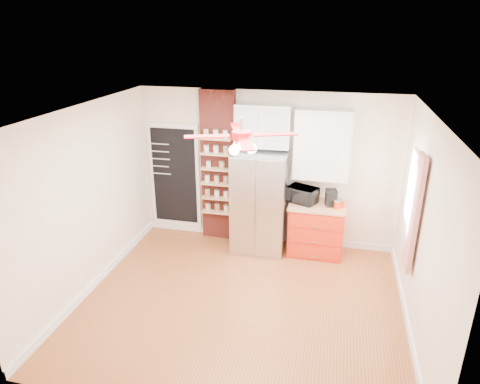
% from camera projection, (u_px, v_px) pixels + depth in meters
% --- Properties ---
extents(floor, '(4.50, 4.50, 0.00)m').
position_uv_depth(floor, '(241.00, 302.00, 6.10)').
color(floor, '#9B5227').
rests_on(floor, ground).
extents(ceiling, '(4.50, 4.50, 0.00)m').
position_uv_depth(ceiling, '(241.00, 113.00, 5.11)').
color(ceiling, white).
rests_on(ceiling, wall_back).
extents(wall_back, '(4.50, 0.02, 2.70)m').
position_uv_depth(wall_back, '(267.00, 169.00, 7.42)').
color(wall_back, beige).
rests_on(wall_back, floor).
extents(wall_front, '(4.50, 0.02, 2.70)m').
position_uv_depth(wall_front, '(191.00, 307.00, 3.79)').
color(wall_front, beige).
rests_on(wall_front, floor).
extents(wall_left, '(0.02, 4.00, 2.70)m').
position_uv_depth(wall_left, '(87.00, 201.00, 6.08)').
color(wall_left, beige).
rests_on(wall_left, floor).
extents(wall_right, '(0.02, 4.00, 2.70)m').
position_uv_depth(wall_right, '(424.00, 233.00, 5.13)').
color(wall_right, beige).
rests_on(wall_right, floor).
extents(chalkboard, '(0.95, 0.05, 1.95)m').
position_uv_depth(chalkboard, '(175.00, 176.00, 7.83)').
color(chalkboard, white).
rests_on(chalkboard, wall_back).
extents(brick_pillar, '(0.60, 0.16, 2.70)m').
position_uv_depth(brick_pillar, '(219.00, 167.00, 7.53)').
color(brick_pillar, maroon).
rests_on(brick_pillar, floor).
extents(fridge, '(0.90, 0.70, 1.75)m').
position_uv_depth(fridge, '(260.00, 202.00, 7.27)').
color(fridge, silver).
rests_on(fridge, floor).
extents(upper_glass_cabinet, '(0.90, 0.35, 0.70)m').
position_uv_depth(upper_glass_cabinet, '(263.00, 126.00, 6.98)').
color(upper_glass_cabinet, white).
rests_on(upper_glass_cabinet, wall_back).
extents(red_cabinet, '(0.94, 0.64, 0.90)m').
position_uv_depth(red_cabinet, '(316.00, 229.00, 7.27)').
color(red_cabinet, red).
rests_on(red_cabinet, floor).
extents(upper_shelf_unit, '(0.90, 0.30, 1.15)m').
position_uv_depth(upper_shelf_unit, '(322.00, 145.00, 6.90)').
color(upper_shelf_unit, white).
rests_on(upper_shelf_unit, wall_back).
extents(window, '(0.04, 0.75, 1.05)m').
position_uv_depth(window, '(414.00, 191.00, 5.88)').
color(window, white).
rests_on(window, wall_right).
extents(curtain, '(0.06, 0.40, 1.55)m').
position_uv_depth(curtain, '(414.00, 214.00, 5.43)').
color(curtain, red).
rests_on(curtain, wall_right).
extents(ceiling_fan, '(1.40, 1.40, 0.44)m').
position_uv_depth(ceiling_fan, '(241.00, 136.00, 5.21)').
color(ceiling_fan, silver).
rests_on(ceiling_fan, ceiling).
extents(toaster_oven, '(0.57, 0.49, 0.27)m').
position_uv_depth(toaster_oven, '(302.00, 195.00, 7.16)').
color(toaster_oven, black).
rests_on(toaster_oven, red_cabinet).
extents(coffee_maker, '(0.21, 0.22, 0.28)m').
position_uv_depth(coffee_maker, '(331.00, 198.00, 7.01)').
color(coffee_maker, black).
rests_on(coffee_maker, red_cabinet).
extents(canister_left, '(0.12, 0.12, 0.13)m').
position_uv_depth(canister_left, '(337.00, 205.00, 6.91)').
color(canister_left, '#B5320A').
rests_on(canister_left, red_cabinet).
extents(canister_right, '(0.13, 0.13, 0.13)m').
position_uv_depth(canister_right, '(341.00, 204.00, 6.97)').
color(canister_right, red).
rests_on(canister_right, red_cabinet).
extents(pantry_jar_oats, '(0.11, 0.11, 0.12)m').
position_uv_depth(pantry_jar_oats, '(208.00, 164.00, 7.40)').
color(pantry_jar_oats, beige).
rests_on(pantry_jar_oats, brick_pillar).
extents(pantry_jar_beans, '(0.11, 0.11, 0.12)m').
position_uv_depth(pantry_jar_beans, '(222.00, 165.00, 7.37)').
color(pantry_jar_beans, '#94814B').
rests_on(pantry_jar_beans, brick_pillar).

